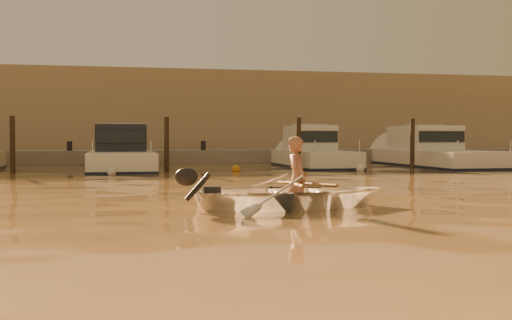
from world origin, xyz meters
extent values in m
plane|color=olive|center=(0.00, 0.00, 0.00)|extent=(160.00, 160.00, 0.00)
imported|color=white|center=(1.07, 1.50, 0.24)|extent=(3.59, 2.61, 0.73)
imported|color=#A46852|center=(1.17, 1.50, 0.49)|extent=(0.40, 0.59, 1.58)
cylinder|color=brown|center=(1.32, 1.51, 0.42)|extent=(0.56, 2.06, 0.13)
cylinder|color=brown|center=(1.12, 1.50, 0.42)|extent=(0.36, 2.09, 0.13)
cylinder|color=#2D2319|center=(-5.50, 13.80, 0.90)|extent=(0.18, 0.18, 2.20)
cylinder|color=#2D2319|center=(-0.20, 13.80, 0.90)|extent=(0.18, 0.18, 2.20)
cylinder|color=#2D2319|center=(4.80, 13.80, 0.90)|extent=(0.18, 0.18, 2.20)
cylinder|color=#2D2319|center=(9.50, 13.80, 0.90)|extent=(0.18, 0.18, 2.20)
sphere|color=silver|center=(-2.15, 12.17, 0.10)|extent=(0.30, 0.30, 0.30)
sphere|color=orange|center=(2.26, 13.21, 0.10)|extent=(0.30, 0.30, 0.30)
sphere|color=white|center=(6.81, 12.55, 0.10)|extent=(0.30, 0.30, 0.30)
cube|color=gray|center=(0.00, 21.50, 0.15)|extent=(52.00, 4.00, 1.00)
cube|color=#9E8466|center=(0.00, 27.00, 2.40)|extent=(46.00, 7.00, 4.80)
camera|label=1|loc=(-2.09, -9.67, 1.28)|focal=45.00mm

